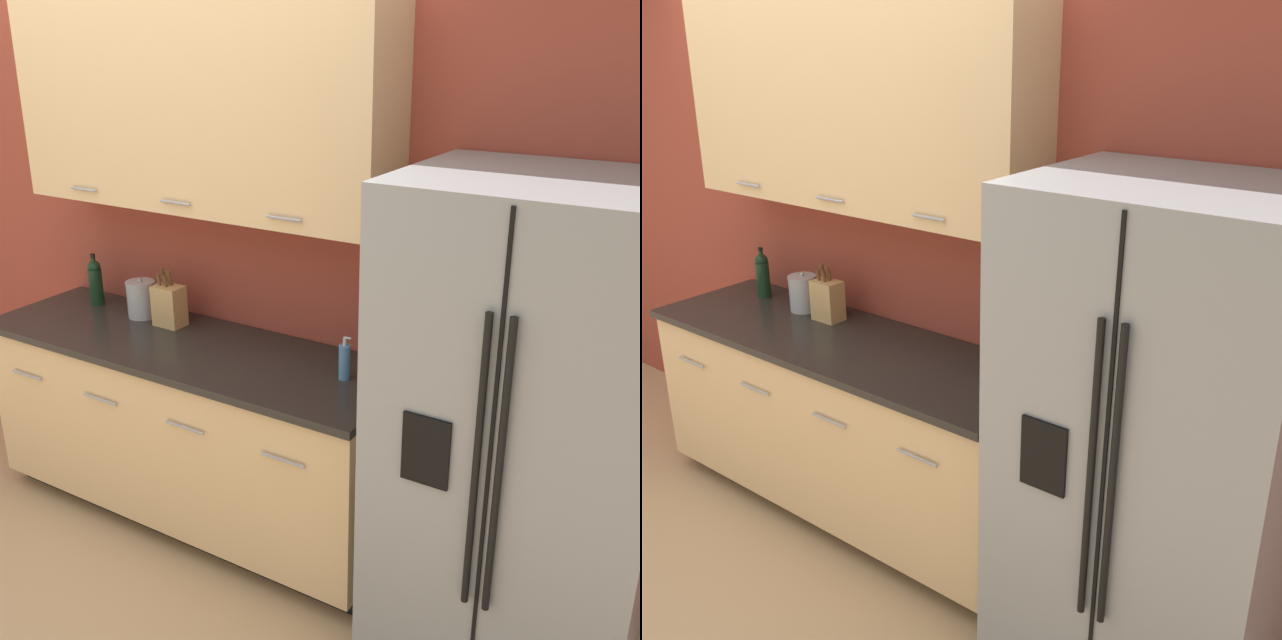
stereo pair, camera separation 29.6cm
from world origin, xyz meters
The scene contains 8 objects.
ground_plane centered at (0.00, 0.00, 0.00)m, with size 14.00×14.00×0.00m, color tan.
wall_back centered at (0.06, 1.08, 1.48)m, with size 10.00×0.39×2.60m.
counter_unit centered at (0.22, 0.79, 0.46)m, with size 2.06×0.64×0.91m.
refrigerator centered at (1.78, 0.72, 0.91)m, with size 0.91×0.78×1.82m.
knife_block centered at (0.01, 0.91, 1.02)m, with size 0.14×0.10×0.28m.
wine_bottle centered at (-0.51, 0.94, 1.04)m, with size 0.07×0.07×0.27m.
soap_dispenser centered at (1.01, 0.82, 0.99)m, with size 0.05×0.05×0.19m.
steel_canister centered at (-0.19, 0.93, 1.00)m, with size 0.14×0.14×0.20m.
Camera 2 is at (2.59, -1.42, 2.23)m, focal length 42.00 mm.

